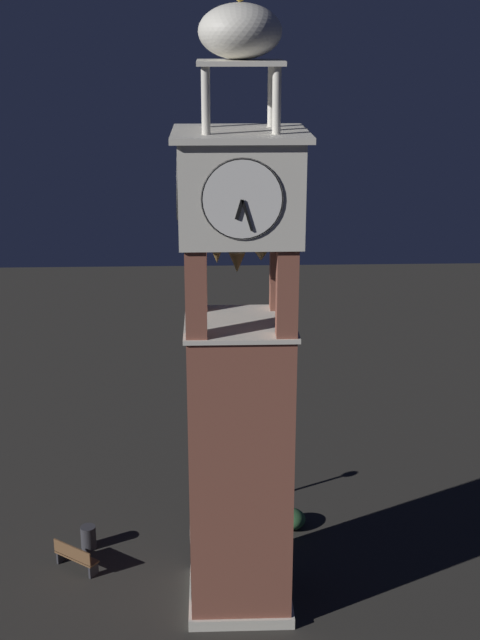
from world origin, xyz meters
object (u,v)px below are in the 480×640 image
Objects in this scene: park_bench at (75,557)px; trash_bin at (88,537)px; lamp_post at (207,456)px; clock_tower at (240,379)px.

park_bench is 1.30m from trash_bin.
trash_bin is at bearing -65.05° from lamp_post.
clock_tower reaches higher than lamp_post.
park_bench is (-1.68, -5.33, -6.89)m from clock_tower.
trash_bin is (1.89, -4.07, -2.01)m from lamp_post.
clock_tower is 7.00m from lamp_post.
clock_tower is at bearing 72.55° from park_bench.
park_bench is at bearing -11.31° from trash_bin.
trash_bin is at bearing 168.69° from park_bench.
clock_tower is 22.12× the size of trash_bin.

